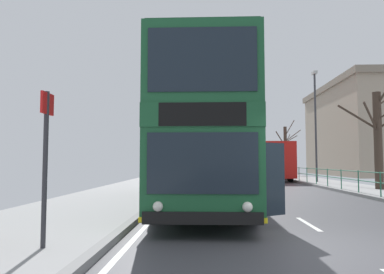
# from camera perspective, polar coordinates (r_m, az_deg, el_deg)

# --- Properties ---
(ground) EXTENTS (15.80, 140.00, 0.20)m
(ground) POSITION_cam_1_polar(r_m,az_deg,el_deg) (7.00, 17.77, -16.01)
(ground) COLOR #414146
(double_decker_bus_main) EXTENTS (3.17, 11.60, 4.48)m
(double_decker_bus_main) POSITION_cam_1_polar(r_m,az_deg,el_deg) (12.80, 1.93, -0.26)
(double_decker_bus_main) COLOR #19512D
(double_decker_bus_main) RESTS_ON ground
(background_bus_far_lane) EXTENTS (2.89, 9.69, 3.05)m
(background_bus_far_lane) POSITION_cam_1_polar(r_m,az_deg,el_deg) (31.79, 11.58, -3.59)
(background_bus_far_lane) COLOR red
(background_bus_far_lane) RESTS_ON ground
(pedestrian_railing_far_kerb) EXTENTS (0.05, 27.28, 1.00)m
(pedestrian_railing_far_kerb) POSITION_cam_1_polar(r_m,az_deg,el_deg) (21.26, 21.31, -5.55)
(pedestrian_railing_far_kerb) COLOR #236B4C
(pedestrian_railing_far_kerb) RESTS_ON ground
(bus_stop_sign_near) EXTENTS (0.08, 0.44, 2.55)m
(bus_stop_sign_near) POSITION_cam_1_polar(r_m,az_deg,el_deg) (6.46, -21.92, -1.93)
(bus_stop_sign_near) COLOR #2D2D33
(bus_stop_sign_near) RESTS_ON ground
(street_lamp_far_side) EXTENTS (0.28, 0.60, 7.86)m
(street_lamp_far_side) POSITION_cam_1_polar(r_m,az_deg,el_deg) (27.35, 18.75, 2.91)
(street_lamp_far_side) COLOR #38383D
(street_lamp_far_side) RESTS_ON ground
(bare_tree_far_00) EXTENTS (2.35, 1.90, 5.88)m
(bare_tree_far_00) POSITION_cam_1_polar(r_m,az_deg,el_deg) (40.94, 14.42, -1.86)
(bare_tree_far_00) COLOR #423328
(bare_tree_far_00) RESTS_ON ground
(bare_tree_far_01) EXTENTS (3.58, 2.57, 5.72)m
(bare_tree_far_01) POSITION_cam_1_polar(r_m,az_deg,el_deg) (21.17, 27.12, 0.16)
(bare_tree_far_01) COLOR #423328
(bare_tree_far_01) RESTS_ON ground
(background_building_00) EXTENTS (12.57, 18.33, 10.55)m
(background_building_00) POSITION_cam_1_polar(r_m,az_deg,el_deg) (47.64, 27.21, 1.06)
(background_building_00) COLOR gray
(background_building_00) RESTS_ON ground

